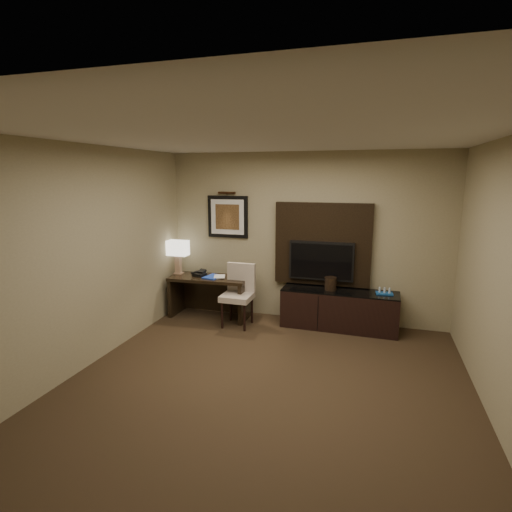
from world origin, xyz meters
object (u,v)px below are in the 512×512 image
at_px(credenza, 339,309).
at_px(ice_bucket, 330,284).
at_px(table_lamp, 178,258).
at_px(tv, 321,261).
at_px(desk, 210,297).
at_px(desk_phone, 200,273).
at_px(minibar_tray, 384,291).
at_px(desk_chair, 237,296).

bearing_deg(credenza, ice_bucket, -177.56).
bearing_deg(ice_bucket, credenza, 1.26).
bearing_deg(table_lamp, tv, 4.65).
xyz_separation_m(desk, ice_bucket, (1.97, 0.10, 0.36)).
height_order(desk, table_lamp, table_lamp).
distance_m(desk, desk_phone, 0.43).
distance_m(desk_phone, minibar_tray, 2.94).
bearing_deg(desk, ice_bucket, 0.08).
distance_m(tv, minibar_tray, 1.04).
height_order(ice_bucket, minibar_tray, ice_bucket).
xyz_separation_m(tv, minibar_tray, (0.96, -0.13, -0.37)).
relative_size(desk, minibar_tray, 5.31).
xyz_separation_m(desk, table_lamp, (-0.58, 0.05, 0.62)).
bearing_deg(tv, table_lamp, -175.35).
distance_m(desk_chair, ice_bucket, 1.46).
distance_m(desk, ice_bucket, 2.01).
relative_size(tv, table_lamp, 1.83).
bearing_deg(ice_bucket, tv, 140.03).
distance_m(desk, table_lamp, 0.85).
relative_size(table_lamp, desk_phone, 2.85).
height_order(credenza, table_lamp, table_lamp).
xyz_separation_m(table_lamp, desk_phone, (0.41, -0.05, -0.23)).
xyz_separation_m(desk, credenza, (2.11, 0.10, -0.04)).
distance_m(credenza, minibar_tray, 0.74).
bearing_deg(ice_bucket, table_lamp, -178.87).
height_order(credenza, ice_bucket, ice_bucket).
bearing_deg(desk_phone, credenza, 21.37).
distance_m(credenza, desk_chair, 1.59).
xyz_separation_m(credenza, desk_chair, (-1.54, -0.35, 0.18)).
bearing_deg(desk_phone, table_lamp, -167.54).
height_order(tv, desk_phone, tv).
xyz_separation_m(desk_chair, table_lamp, (-1.16, 0.30, 0.49)).
distance_m(table_lamp, ice_bucket, 2.57).
height_order(credenza, desk_phone, desk_phone).
distance_m(desk_chair, table_lamp, 1.29).
xyz_separation_m(desk, desk_chair, (0.58, -0.25, 0.13)).
bearing_deg(table_lamp, desk_phone, -6.41).
bearing_deg(desk_chair, desk_phone, 162.18).
bearing_deg(desk, minibar_tray, -0.40).
bearing_deg(desk, desk_chair, -26.25).
distance_m(table_lamp, desk_phone, 0.47).
relative_size(tv, minibar_tray, 4.12).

